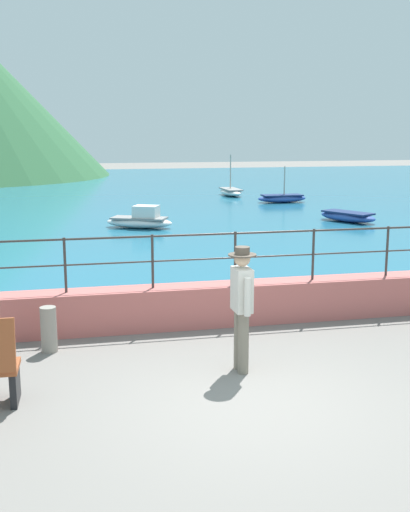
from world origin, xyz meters
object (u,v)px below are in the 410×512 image
(person_walking, at_px, (242,303))
(boat_5, at_px, (231,192))
(bollard, at_px, (49,329))
(boat_0, at_px, (282,198))
(boat_1, at_px, (141,220))
(boat_2, at_px, (348,216))

(person_walking, distance_m, boat_5, 23.56)
(bollard, distance_m, boat_5, 23.06)
(boat_0, bearing_deg, boat_1, -138.89)
(boat_0, bearing_deg, bollard, -119.05)
(person_walking, height_order, boat_2, person_walking)
(boat_1, relative_size, boat_5, 1.06)
(person_walking, xyz_separation_m, boat_2, (7.61, 12.88, -0.72))
(bollard, distance_m, boat_1, 11.96)
(person_walking, xyz_separation_m, boat_1, (0.12, 13.00, -0.65))
(boat_5, bearing_deg, person_walking, -104.40)
(bollard, xyz_separation_m, boat_5, (8.47, 21.44, -0.08))
(boat_0, xyz_separation_m, boat_1, (-7.25, -6.33, 0.07))
(boat_0, relative_size, boat_1, 0.94)
(person_walking, height_order, boat_1, person_walking)
(person_walking, relative_size, boat_1, 0.71)
(bollard, bearing_deg, boat_2, 48.42)
(bollard, height_order, boat_0, boat_0)
(boat_2, bearing_deg, person_walking, -120.57)
(boat_5, bearing_deg, boat_0, -66.50)
(boat_0, bearing_deg, boat_5, 113.50)
(bollard, relative_size, boat_5, 0.30)
(bollard, bearing_deg, boat_0, 60.95)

